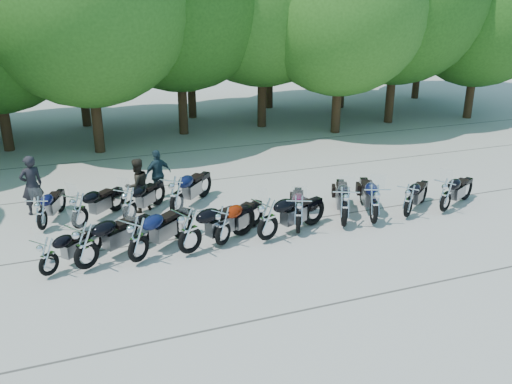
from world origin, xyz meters
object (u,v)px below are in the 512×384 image
object	(u,v)px
motorcycle_1	(85,245)
motorcycle_5	(268,218)
motorcycle_6	(298,213)
motorcycle_9	(409,200)
rider_1	(137,185)
motorcycle_14	(176,194)
motorcycle_7	(345,206)
motorcycle_13	(129,204)
motorcycle_4	(223,225)
motorcycle_11	(41,212)
rider_0	(32,185)
motorcycle_12	(79,210)
rider_2	(158,174)
motorcycle_2	(138,238)
motorcycle_10	(446,194)
motorcycle_3	(190,230)
motorcycle_8	(375,203)
motorcycle_0	(48,256)

from	to	relation	value
motorcycle_1	motorcycle_5	xyz separation A→B (m)	(4.76, -0.02, 0.00)
motorcycle_6	motorcycle_9	bearing A→B (deg)	-157.39
rider_1	motorcycle_14	bearing A→B (deg)	118.31
motorcycle_7	motorcycle_13	distance (m)	6.30
motorcycle_4	motorcycle_11	size ratio (longest dim) A/B	1.09
motorcycle_11	motorcycle_13	bearing A→B (deg)	-166.48
motorcycle_14	rider_0	size ratio (longest dim) A/B	1.34
motorcycle_13	rider_0	distance (m)	3.24
rider_0	rider_1	bearing A→B (deg)	142.88
motorcycle_12	rider_2	world-z (taller)	rider_2
motorcycle_2	motorcycle_7	world-z (taller)	motorcycle_2
motorcycle_6	motorcycle_10	xyz separation A→B (m)	(4.93, -0.13, -0.02)
motorcycle_9	rider_2	xyz separation A→B (m)	(-6.75, 4.35, 0.22)
motorcycle_3	motorcycle_11	xyz separation A→B (m)	(-3.62, 2.95, -0.14)
motorcycle_7	motorcycle_8	world-z (taller)	motorcycle_7
motorcycle_2	motorcycle_4	xyz separation A→B (m)	(2.28, 0.20, -0.06)
motorcycle_10	motorcycle_13	distance (m)	9.63
motorcycle_8	motorcycle_10	bearing A→B (deg)	-157.78
motorcycle_13	rider_1	xyz separation A→B (m)	(0.39, 0.88, 0.22)
motorcycle_12	rider_0	distance (m)	2.21
motorcycle_4	motorcycle_13	bearing A→B (deg)	2.77
motorcycle_3	motorcycle_10	world-z (taller)	motorcycle_3
motorcycle_6	motorcycle_11	bearing A→B (deg)	1.99
motorcycle_10	motorcycle_6	bearing A→B (deg)	60.96
motorcycle_10	motorcycle_8	bearing A→B (deg)	63.14
motorcycle_1	rider_1	distance (m)	3.91
motorcycle_2	motorcycle_7	xyz separation A→B (m)	(5.94, 0.16, -0.00)
motorcycle_14	motorcycle_3	bearing A→B (deg)	127.24
motorcycle_9	motorcycle_10	world-z (taller)	motorcycle_10
motorcycle_1	rider_0	xyz separation A→B (m)	(-1.28, 4.39, 0.22)
motorcycle_8	motorcycle_14	distance (m)	5.93
rider_0	motorcycle_5	bearing A→B (deg)	123.43
rider_0	motorcycle_4	bearing A→B (deg)	118.07
motorcycle_3	motorcycle_13	world-z (taller)	motorcycle_3
motorcycle_6	motorcycle_8	world-z (taller)	motorcycle_8
motorcycle_4	motorcycle_13	world-z (taller)	motorcycle_4
motorcycle_8	motorcycle_13	size ratio (longest dim) A/B	1.11
motorcycle_6	motorcycle_11	size ratio (longest dim) A/B	1.10
motorcycle_7	motorcycle_5	bearing A→B (deg)	27.48
motorcycle_9	motorcycle_11	bearing A→B (deg)	36.65
motorcycle_2	motorcycle_6	world-z (taller)	motorcycle_2
motorcycle_2	motorcycle_9	bearing A→B (deg)	-128.99
motorcycle_9	motorcycle_13	world-z (taller)	motorcycle_13
motorcycle_2	motorcycle_10	xyz separation A→B (m)	(9.43, 0.08, -0.08)
motorcycle_14	motorcycle_1	bearing A→B (deg)	85.91
motorcycle_6	rider_2	world-z (taller)	rider_2
motorcycle_9	rider_1	distance (m)	8.31
motorcycle_5	motorcycle_1	bearing A→B (deg)	68.93
motorcycle_0	motorcycle_2	bearing A→B (deg)	-132.63
motorcycle_0	motorcycle_13	size ratio (longest dim) A/B	0.90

